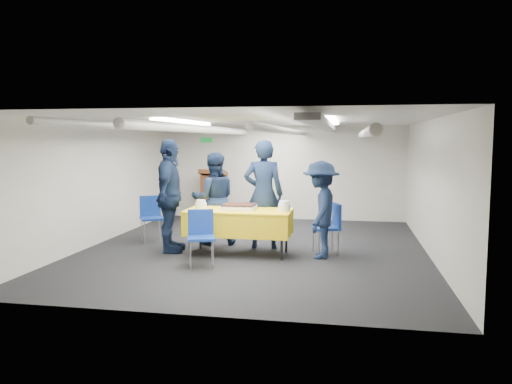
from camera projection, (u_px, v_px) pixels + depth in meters
ground at (255, 249)px, 8.99m from camera, size 7.00×7.00×0.00m
room_shell at (264, 148)px, 9.18m from camera, size 6.00×7.00×2.30m
serving_table at (239, 222)px, 8.49m from camera, size 1.80×0.85×0.77m
sheet_cake at (239, 207)px, 8.51m from camera, size 0.57×0.44×0.10m
plate_stack_left at (201, 205)px, 8.54m from camera, size 0.20×0.20×0.16m
plate_stack_right at (284, 207)px, 8.27m from camera, size 0.20×0.20×0.18m
podium at (214, 195)px, 12.19m from camera, size 0.62×0.53×1.25m
chair_near at (201, 232)px, 7.75m from camera, size 0.53×0.53×0.87m
chair_right at (331, 223)px, 8.55m from camera, size 0.54×0.54×0.87m
chair_left at (151, 214)px, 9.65m from camera, size 0.58×0.58×0.87m
sailor_a at (263, 194)px, 8.97m from camera, size 0.75×0.52×1.96m
sailor_b at (214, 199)px, 9.28m from camera, size 1.00×0.89×1.72m
sailor_c at (170, 196)px, 8.65m from camera, size 0.66×1.22×1.98m
sailor_d at (321, 210)px, 8.23m from camera, size 0.66×1.08×1.61m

